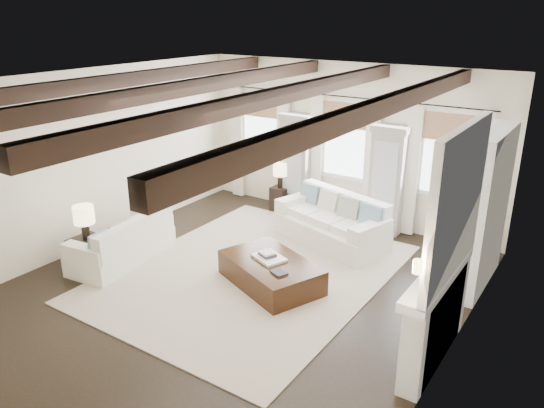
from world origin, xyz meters
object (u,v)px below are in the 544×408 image
Objects in this scene: side_table_back at (280,199)px; sofa_left at (124,243)px; sofa_back at (333,223)px; ottoman at (271,273)px; side_table_front at (89,253)px.

sofa_left is at bearing -104.48° from side_table_back.
sofa_back is at bearing -25.76° from side_table_back.
ottoman is 3.32m from side_table_back.
ottoman is at bearing -59.66° from side_table_back.
ottoman is (-0.03, -2.04, -0.16)m from sofa_back.
sofa_back is 4.39m from side_table_front.
sofa_left reaches higher than side_table_front.
side_table_front is (-0.32, -0.51, -0.07)m from sofa_left.
sofa_back is 1.44× the size of ottoman.
sofa_left is 2.69m from ottoman.
ottoman is 3.16m from side_table_front.
ottoman is at bearing 14.92° from sofa_left.
sofa_back is 4.34× the size of side_table_back.
sofa_left is at bearing -142.98° from ottoman.
side_table_front reaches higher than ottoman.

